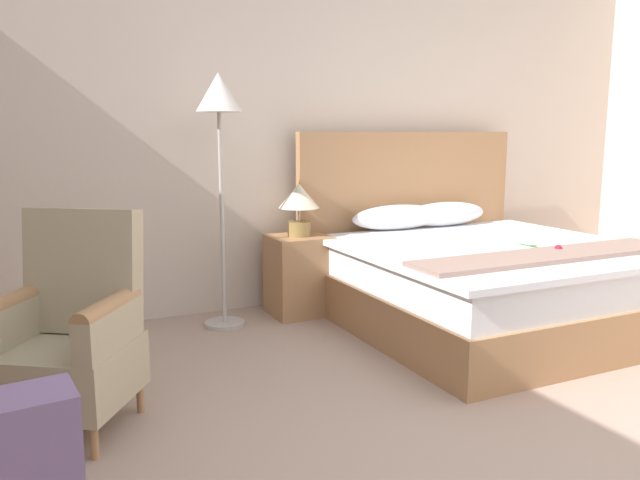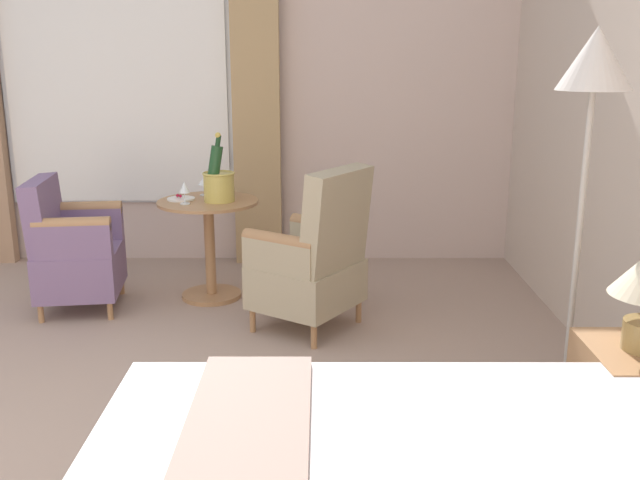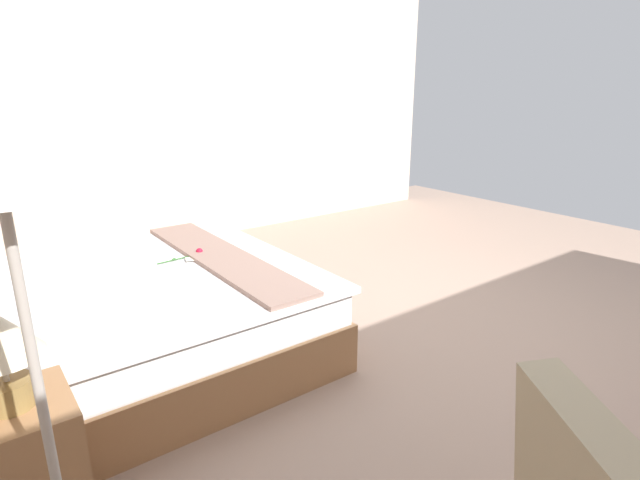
{
  "view_description": "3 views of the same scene",
  "coord_description": "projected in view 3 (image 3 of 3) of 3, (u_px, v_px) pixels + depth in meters",
  "views": [
    {
      "loc": [
        -1.95,
        -1.43,
        1.34
      ],
      "look_at": [
        -0.61,
        1.4,
        0.8
      ],
      "focal_mm": 35.0,
      "sensor_mm": 36.0,
      "label": 1
    },
    {
      "loc": [
        2.24,
        1.56,
        1.63
      ],
      "look_at": [
        -0.49,
        1.55,
        0.91
      ],
      "focal_mm": 40.0,
      "sensor_mm": 36.0,
      "label": 2
    },
    {
      "loc": [
        -2.12,
        2.77,
        1.73
      ],
      "look_at": [
        -0.45,
        1.52,
        1.09
      ],
      "focal_mm": 28.0,
      "sensor_mm": 36.0,
      "label": 3
    }
  ],
  "objects": [
    {
      "name": "ground_plane",
      "position": [
        446.0,
        330.0,
        3.71
      ],
      "size": [
        8.21,
        8.21,
        0.0
      ],
      "primitive_type": "plane",
      "color": "tan"
    },
    {
      "name": "floor_lamp_brass",
      "position": [
        6.0,
        217.0,
        1.19
      ],
      "size": [
        0.31,
        0.31,
        1.73
      ],
      "color": "#B7B0A7",
      "rests_on": "ground"
    },
    {
      "name": "bed",
      "position": [
        134.0,
        315.0,
        3.19
      ],
      "size": [
        1.99,
        2.05,
        1.35
      ],
      "color": "#A6764D",
      "rests_on": "ground"
    },
    {
      "name": "wall_far_side",
      "position": [
        227.0,
        105.0,
        5.88
      ],
      "size": [
        0.12,
        6.24,
        3.06
      ],
      "color": "beige",
      "rests_on": "ground"
    },
    {
      "name": "nightstand",
      "position": [
        26.0,
        471.0,
        1.95
      ],
      "size": [
        0.45,
        0.4,
        0.59
      ],
      "color": "#A6764D",
      "rests_on": "ground"
    }
  ]
}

